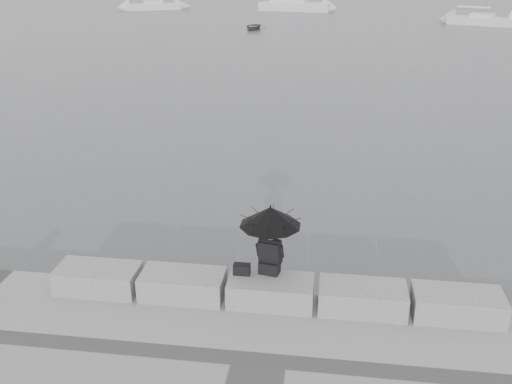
# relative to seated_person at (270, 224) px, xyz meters

# --- Properties ---
(ground) EXTENTS (360.00, 360.00, 0.00)m
(ground) POSITION_rel_seated_person_xyz_m (0.06, 0.15, -2.00)
(ground) COLOR #4C4F52
(ground) RESTS_ON ground
(stone_block_far_left) EXTENTS (1.60, 0.80, 0.50)m
(stone_block_far_left) POSITION_rel_seated_person_xyz_m (-3.34, -0.30, -1.25)
(stone_block_far_left) COLOR slate
(stone_block_far_left) RESTS_ON promenade
(stone_block_left) EXTENTS (1.60, 0.80, 0.50)m
(stone_block_left) POSITION_rel_seated_person_xyz_m (-1.64, -0.30, -1.25)
(stone_block_left) COLOR slate
(stone_block_left) RESTS_ON promenade
(stone_block_centre) EXTENTS (1.60, 0.80, 0.50)m
(stone_block_centre) POSITION_rel_seated_person_xyz_m (0.06, -0.30, -1.25)
(stone_block_centre) COLOR slate
(stone_block_centre) RESTS_ON promenade
(stone_block_right) EXTENTS (1.60, 0.80, 0.50)m
(stone_block_right) POSITION_rel_seated_person_xyz_m (1.76, -0.30, -1.25)
(stone_block_right) COLOR slate
(stone_block_right) RESTS_ON promenade
(stone_block_far_right) EXTENTS (1.60, 0.80, 0.50)m
(stone_block_far_right) POSITION_rel_seated_person_xyz_m (3.46, -0.30, -1.25)
(stone_block_far_right) COLOR slate
(stone_block_far_right) RESTS_ON promenade
(seated_person) EXTENTS (1.16, 1.16, 1.39)m
(seated_person) POSITION_rel_seated_person_xyz_m (0.00, 0.00, 0.00)
(seated_person) COLOR black
(seated_person) RESTS_ON stone_block_centre
(bag) EXTENTS (0.32, 0.18, 0.20)m
(bag) POSITION_rel_seated_person_xyz_m (-0.52, -0.15, -0.90)
(bag) COLOR black
(bag) RESTS_ON stone_block_centre
(sailboat_left) EXTENTS (7.51, 4.92, 12.90)m
(sailboat_left) POSITION_rel_seated_person_xyz_m (-23.68, 68.80, -1.47)
(sailboat_left) COLOR white
(sailboat_left) RESTS_ON ground
(sailboat_right) EXTENTS (7.08, 4.93, 12.90)m
(sailboat_right) POSITION_rel_seated_person_xyz_m (16.12, 55.15, -1.46)
(sailboat_right) COLOR white
(sailboat_right) RESTS_ON ground
(motor_cruiser) EXTENTS (9.75, 4.53, 4.50)m
(motor_cruiser) POSITION_rel_seated_person_xyz_m (-4.45, 69.27, -1.11)
(motor_cruiser) COLOR white
(motor_cruiser) RESTS_ON ground
(dinghy) EXTENTS (3.19, 1.65, 0.52)m
(dinghy) POSITION_rel_seated_person_xyz_m (-7.06, 47.98, -1.75)
(dinghy) COLOR slate
(dinghy) RESTS_ON ground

